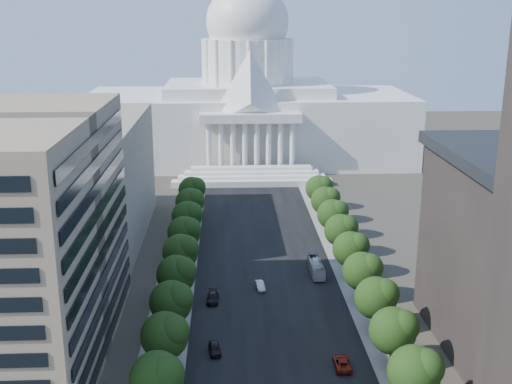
{
  "coord_description": "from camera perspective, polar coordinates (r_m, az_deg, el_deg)",
  "views": [
    {
      "loc": [
        -7.84,
        -54.54,
        55.14
      ],
      "look_at": [
        -1.67,
        80.79,
        16.53
      ],
      "focal_mm": 45.0,
      "sensor_mm": 36.0,
      "label": 1
    }
  ],
  "objects": [
    {
      "name": "tree_l_d",
      "position": [
        113.76,
        -7.41,
        -9.57
      ],
      "size": [
        7.79,
        7.6,
        9.97
      ],
      "color": "#33261C",
      "rests_on": "ground"
    },
    {
      "name": "car_red",
      "position": [
        106.89,
        7.67,
        -14.82
      ],
      "size": [
        2.67,
        5.66,
        1.56
      ],
      "primitive_type": "imported",
      "rotation": [
        0.0,
        0.0,
        3.13
      ],
      "color": "maroon",
      "rests_on": "ground"
    },
    {
      "name": "sidewalk_left",
      "position": [
        155.1,
        -6.59,
        -5.03
      ],
      "size": [
        8.0,
        260.0,
        0.02
      ],
      "primitive_type": "cube",
      "color": "gray",
      "rests_on": "ground"
    },
    {
      "name": "tree_r_f",
      "position": [
        137.91,
        8.54,
        -4.95
      ],
      "size": [
        7.79,
        7.6,
        9.97
      ],
      "color": "#33261C",
      "rests_on": "ground"
    },
    {
      "name": "tree_r_g",
      "position": [
        148.98,
        7.67,
        -3.32
      ],
      "size": [
        7.79,
        7.6,
        9.97
      ],
      "color": "#33261C",
      "rests_on": "ground"
    },
    {
      "name": "sidewalk_right",
      "position": [
        157.01,
        7.43,
        -4.79
      ],
      "size": [
        8.0,
        260.0,
        0.02
      ],
      "primitive_type": "cube",
      "color": "gray",
      "rests_on": "ground"
    },
    {
      "name": "road_asphalt",
      "position": [
        154.9,
        0.46,
        -4.95
      ],
      "size": [
        30.0,
        260.0,
        0.01
      ],
      "primitive_type": "cube",
      "color": "black",
      "rests_on": "ground"
    },
    {
      "name": "tree_l_f",
      "position": [
        135.76,
        -6.61,
        -5.22
      ],
      "size": [
        7.79,
        7.6,
        9.97
      ],
      "color": "#33261C",
      "rests_on": "ground"
    },
    {
      "name": "capitol",
      "position": [
        242.12,
        -0.73,
        7.56
      ],
      "size": [
        120.0,
        56.0,
        73.0
      ],
      "color": "white",
      "rests_on": "ground"
    },
    {
      "name": "tree_r_i",
      "position": [
        171.5,
        6.28,
        -0.68
      ],
      "size": [
        7.79,
        7.6,
        9.97
      ],
      "color": "#33261C",
      "rests_on": "ground"
    },
    {
      "name": "tree_l_h",
      "position": [
        158.34,
        -6.04,
        -2.09
      ],
      "size": [
        7.79,
        7.6,
        9.97
      ],
      "color": "#33261C",
      "rests_on": "ground"
    },
    {
      "name": "tree_r_e",
      "position": [
        127.01,
        9.56,
        -6.87
      ],
      "size": [
        7.79,
        7.6,
        9.97
      ],
      "color": "#33261C",
      "rests_on": "ground"
    },
    {
      "name": "streetlight_e",
      "position": [
        174.0,
        6.67,
        -0.67
      ],
      "size": [
        2.61,
        0.44,
        9.0
      ],
      "color": "gray",
      "rests_on": "ground"
    },
    {
      "name": "tree_l_e",
      "position": [
        124.67,
        -6.97,
        -7.21
      ],
      "size": [
        7.79,
        7.6,
        9.97
      ],
      "color": "#33261C",
      "rests_on": "ground"
    },
    {
      "name": "car_silver",
      "position": [
        132.57,
        0.36,
        -8.32
      ],
      "size": [
        2.09,
        4.63,
        1.48
      ],
      "primitive_type": "imported",
      "rotation": [
        0.0,
        0.0,
        0.12
      ],
      "color": "#A8ABB0",
      "rests_on": "ground"
    },
    {
      "name": "tree_r_b",
      "position": [
        95.88,
        14.12,
        -15.14
      ],
      "size": [
        7.79,
        7.6,
        9.97
      ],
      "color": "#33261C",
      "rests_on": "ground"
    },
    {
      "name": "tree_l_c",
      "position": [
        103.1,
        -7.95,
        -12.44
      ],
      "size": [
        7.79,
        7.6,
        9.97
      ],
      "color": "#33261C",
      "rests_on": "ground"
    },
    {
      "name": "streetlight_f",
      "position": [
        197.81,
        5.54,
        1.39
      ],
      "size": [
        2.61,
        0.44,
        9.0
      ],
      "color": "gray",
      "rests_on": "ground"
    },
    {
      "name": "office_block_left_far",
      "position": [
        164.64,
        -16.65,
        1.12
      ],
      "size": [
        38.0,
        52.0,
        30.0
      ],
      "primitive_type": "cube",
      "color": "gray",
      "rests_on": "ground"
    },
    {
      "name": "tree_l_j",
      "position": [
        181.28,
        -5.62,
        0.25
      ],
      "size": [
        7.79,
        7.6,
        9.97
      ],
      "color": "#33261C",
      "rests_on": "ground"
    },
    {
      "name": "tree_r_h",
      "position": [
        160.19,
        6.93,
        -1.91
      ],
      "size": [
        7.79,
        7.6,
        9.97
      ],
      "color": "#33261C",
      "rests_on": "ground"
    },
    {
      "name": "tree_l_g",
      "position": [
        146.99,
        -6.3,
        -3.54
      ],
      "size": [
        7.79,
        7.6,
        9.97
      ],
      "color": "#33261C",
      "rests_on": "ground"
    },
    {
      "name": "city_bus",
      "position": [
        140.25,
        5.36,
        -6.66
      ],
      "size": [
        2.69,
        10.66,
        2.96
      ],
      "primitive_type": "imported",
      "rotation": [
        0.0,
        0.0,
        0.02
      ],
      "color": "silver",
      "rests_on": "ground"
    },
    {
      "name": "streetlight_c",
      "position": [
        127.75,
        10.22,
        -7.07
      ],
      "size": [
        2.61,
        0.44,
        9.0
      ],
      "color": "gray",
      "rests_on": "ground"
    },
    {
      "name": "tree_r_c",
      "position": [
        105.91,
        12.27,
        -11.86
      ],
      "size": [
        7.79,
        7.6,
        9.97
      ],
      "color": "#33261C",
      "rests_on": "ground"
    },
    {
      "name": "tree_r_j",
      "position": [
        182.9,
        5.71,
        0.39
      ],
      "size": [
        7.79,
        7.6,
        9.97
      ],
      "color": "#33261C",
      "rests_on": "ground"
    },
    {
      "name": "car_dark_a",
      "position": [
        110.03,
        -3.7,
        -13.74
      ],
      "size": [
        2.42,
        4.75,
        1.55
      ],
      "primitive_type": "imported",
      "rotation": [
        0.0,
        0.0,
        0.13
      ],
      "color": "black",
      "rests_on": "ground"
    },
    {
      "name": "tree_r_d",
      "position": [
        116.32,
        10.78,
        -9.14
      ],
      "size": [
        7.79,
        7.6,
        9.97
      ],
      "color": "#33261C",
      "rests_on": "ground"
    },
    {
      "name": "streetlight_b",
      "position": [
        105.92,
        13.2,
        -12.3
      ],
      "size": [
        2.61,
        0.44,
        9.0
      ],
      "color": "gray",
      "rests_on": "ground"
    },
    {
      "name": "tree_l_i",
      "position": [
        169.77,
        -5.82,
        -0.84
      ],
      "size": [
        7.79,
        7.6,
        9.97
      ],
      "color": "#33261C",
      "rests_on": "ground"
    },
    {
      "name": "streetlight_d",
      "position": [
        150.58,
        8.17,
        -3.38
      ],
      "size": [
        2.61,
        0.44,
        9.0
      ],
      "color": "gray",
      "rests_on": "ground"
    },
    {
      "name": "tree_l_b",
      "position": [
        92.76,
        -8.63,
        -15.95
      ],
      "size": [
        7.79,
        7.6,
        9.97
      ],
      "color": "#33261C",
      "rests_on": "ground"
    },
    {
      "name": "car_dark_b",
      "position": [
        127.45,
        -3.86,
        -9.37
      ],
      "size": [
        2.43,
        5.57,
        1.59
      ],
      "primitive_type": "imported",
      "rotation": [
        0.0,
        0.0,
        -0.04
      ],
      "color": "black",
      "rests_on": "ground"
    }
  ]
}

